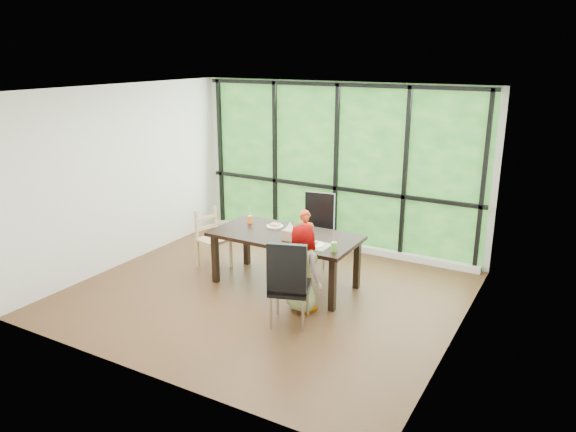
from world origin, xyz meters
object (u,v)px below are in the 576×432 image
(orange_cup, at_px, (250,219))
(green_cup, at_px, (334,247))
(tissue_box, at_px, (290,235))
(chair_window_leather, at_px, (316,230))
(chair_interior_leather, at_px, (290,282))
(dining_table, at_px, (285,260))
(plate_near, at_px, (313,245))
(child_older, at_px, (305,269))
(chair_end_beech, at_px, (214,240))
(plate_far, at_px, (275,226))
(child_toddler, at_px, (305,241))

(orange_cup, relative_size, green_cup, 0.92)
(green_cup, distance_m, tissue_box, 0.71)
(chair_window_leather, relative_size, chair_interior_leather, 1.00)
(dining_table, height_order, plate_near, plate_near)
(child_older, bearing_deg, chair_interior_leather, 113.86)
(plate_near, xyz_separation_m, green_cup, (0.33, -0.07, 0.05))
(chair_end_beech, xyz_separation_m, child_older, (1.84, -0.58, 0.11))
(chair_interior_leather, relative_size, orange_cup, 9.89)
(plate_far, distance_m, tissue_box, 0.59)
(chair_window_leather, height_order, tissue_box, chair_window_leather)
(chair_end_beech, height_order, plate_near, chair_end_beech)
(dining_table, bearing_deg, child_toddler, 90.00)
(chair_window_leather, bearing_deg, chair_interior_leather, -81.46)
(child_toddler, xyz_separation_m, orange_cup, (-0.70, -0.41, 0.34))
(orange_cup, bearing_deg, chair_window_leather, 47.20)
(dining_table, xyz_separation_m, chair_interior_leather, (0.61, -0.95, 0.17))
(chair_end_beech, height_order, orange_cup, chair_end_beech)
(chair_window_leather, distance_m, plate_far, 0.81)
(plate_far, bearing_deg, tissue_box, -39.44)
(child_toddler, height_order, orange_cup, child_toddler)
(child_older, xyz_separation_m, tissue_box, (-0.43, 0.40, 0.26))
(dining_table, distance_m, plate_near, 0.69)
(tissue_box, bearing_deg, child_older, -42.67)
(child_toddler, bearing_deg, chair_end_beech, -176.22)
(chair_interior_leather, xyz_separation_m, green_cup, (0.26, 0.67, 0.27))
(chair_window_leather, distance_m, child_toddler, 0.35)
(chair_end_beech, distance_m, tissue_box, 1.47)
(tissue_box, bearing_deg, dining_table, 135.61)
(chair_window_leather, bearing_deg, child_older, -77.58)
(chair_end_beech, distance_m, orange_cup, 0.67)
(green_cup, bearing_deg, orange_cup, 163.40)
(chair_window_leather, bearing_deg, orange_cup, -142.04)
(chair_interior_leather, distance_m, green_cup, 0.77)
(child_older, bearing_deg, dining_table, -21.08)
(green_cup, bearing_deg, chair_end_beech, 171.78)
(dining_table, distance_m, green_cup, 1.01)
(green_cup, bearing_deg, child_older, -133.97)
(chair_end_beech, bearing_deg, chair_window_leather, -39.75)
(plate_far, relative_size, orange_cup, 2.17)
(chair_end_beech, bearing_deg, plate_far, -64.84)
(chair_window_leather, relative_size, tissue_box, 6.74)
(chair_window_leather, bearing_deg, plate_far, -121.13)
(chair_interior_leather, xyz_separation_m, child_older, (-0.01, 0.40, 0.02))
(plate_near, distance_m, tissue_box, 0.38)
(chair_interior_leather, bearing_deg, chair_window_leather, -90.84)
(plate_near, bearing_deg, orange_cup, 162.28)
(plate_far, bearing_deg, chair_interior_leather, -52.40)
(chair_end_beech, distance_m, green_cup, 2.16)
(chair_window_leather, bearing_deg, tissue_box, -90.76)
(chair_interior_leather, distance_m, child_toddler, 1.67)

